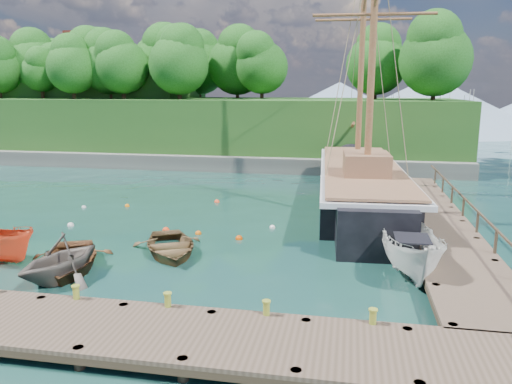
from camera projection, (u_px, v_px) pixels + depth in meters
ground at (167, 264)px, 20.36m from camera, size 160.00×160.00×0.00m
dock_near at (150, 334)px, 13.66m from camera, size 20.00×3.20×1.10m
dock_east at (435, 223)px, 24.91m from camera, size 3.20×24.00×1.10m
bollard_1 at (78, 317)px, 15.64m from camera, size 0.26×0.26×0.45m
bollard_2 at (169, 325)px, 15.09m from camera, size 0.26×0.26×0.45m
bollard_3 at (266, 334)px, 14.55m from camera, size 0.26×0.26×0.45m
bollard_4 at (371, 344)px, 14.00m from camera, size 0.26×0.26×0.45m
rowboat_0 at (68, 269)px, 19.77m from camera, size 4.80×5.50×0.95m
rowboat_1 at (61, 279)px, 18.68m from camera, size 3.97×4.31×1.89m
rowboat_2 at (170, 253)px, 21.62m from camera, size 4.69×5.25×0.90m
cabin_boat_white at (410, 273)px, 19.29m from camera, size 2.46×5.58×2.10m
schooner at (361, 189)px, 29.95m from camera, size 5.79×26.55×19.27m
mooring_buoy_0 at (71, 226)px, 25.91m from camera, size 0.35×0.35×0.35m
mooring_buoy_1 at (166, 231)px, 25.02m from camera, size 0.36×0.36×0.36m
mooring_buoy_2 at (198, 234)px, 24.47m from camera, size 0.31×0.31×0.31m
mooring_buoy_3 at (272, 228)px, 25.52m from camera, size 0.30×0.30×0.30m
mooring_buoy_4 at (127, 206)px, 30.16m from camera, size 0.28×0.28×0.28m
mooring_buoy_5 at (217, 202)px, 31.28m from camera, size 0.33×0.33×0.33m
mooring_buoy_6 at (84, 208)px, 29.84m from camera, size 0.27×0.27×0.27m
mooring_buoy_7 at (239, 239)px, 23.65m from camera, size 0.34×0.34×0.34m
headland at (155, 103)px, 51.74m from camera, size 51.00×19.31×12.90m
distant_ridge at (335, 104)px, 86.00m from camera, size 117.00×40.00×10.00m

